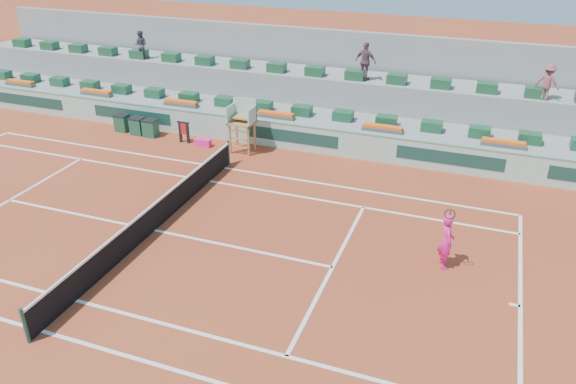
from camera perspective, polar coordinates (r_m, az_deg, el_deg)
name	(u,v)px	position (r m, az deg, el deg)	size (l,w,h in m)	color
ground	(155,230)	(19.99, -13.39, -3.81)	(90.00, 90.00, 0.00)	#95371C
seating_tier_lower	(270,116)	(28.32, -1.86, 7.72)	(36.00, 4.00, 1.20)	gray
seating_tier_upper	(281,94)	(29.51, -0.71, 9.98)	(36.00, 2.40, 2.60)	gray
stadium_back_wall	(292,69)	(30.70, 0.37, 12.41)	(36.00, 0.40, 4.40)	gray
player_bag	(203,142)	(26.49, -8.64, 5.00)	(0.77, 0.34, 0.34)	#FF2193
spectator_left	(141,45)	(31.94, -14.73, 14.26)	(0.73, 0.57, 1.50)	#4B4B57
spectator_mid	(366,62)	(27.15, 7.89, 12.99)	(1.05, 0.44, 1.79)	#6B4753
spectator_right	(548,82)	(26.44, 24.89, 10.09)	(1.00, 0.57, 1.54)	#8F474D
court_lines	(155,230)	(19.99, -13.39, -3.80)	(23.89, 11.09, 0.01)	white
tennis_net	(153,217)	(19.73, -13.55, -2.50)	(0.10, 11.97, 1.10)	black
advertising_hoarding	(253,130)	(26.40, -3.61, 6.27)	(36.00, 0.34, 1.26)	#9FC9B5
umpire_chair	(243,119)	(25.24, -4.63, 7.43)	(1.10, 0.90, 2.40)	#9C6E3B
seat_row_lower	(263,106)	(27.27, -2.60, 8.74)	(32.90, 0.60, 0.44)	#1A4E2D
seat_row_upper	(277,67)	(28.56, -1.16, 12.55)	(32.90, 0.60, 0.44)	#1A4E2D
flower_planters	(227,109)	(27.21, -6.20, 8.37)	(26.80, 0.36, 0.28)	#515151
drink_cooler_a	(150,128)	(28.05, -13.80, 6.34)	(0.67, 0.58, 0.84)	#174732
drink_cooler_b	(138,126)	(28.47, -15.03, 6.50)	(0.67, 0.58, 0.84)	#174732
drink_cooler_c	(122,123)	(29.09, -16.50, 6.75)	(0.66, 0.57, 0.84)	#174732
towel_rack	(184,130)	(26.87, -10.55, 6.17)	(0.64, 0.11, 1.03)	black
tennis_player	(446,241)	(17.82, 15.80, -4.79)	(0.63, 0.95, 2.28)	#FF2193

